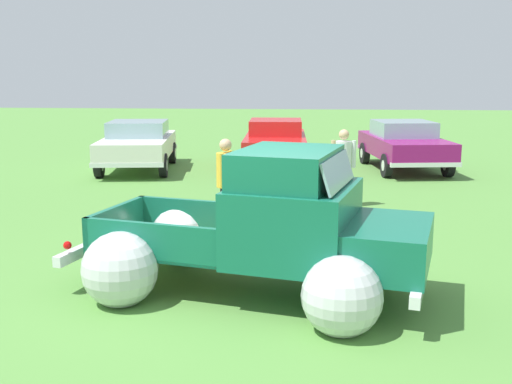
{
  "coord_description": "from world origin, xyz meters",
  "views": [
    {
      "loc": [
        0.8,
        -7.76,
        2.88
      ],
      "look_at": [
        0.0,
        1.5,
        1.05
      ],
      "focal_mm": 43.2,
      "sensor_mm": 36.0,
      "label": 1
    }
  ],
  "objects_px": {
    "vintage_pickup_truck": "(274,238)",
    "spectator_2": "(226,179)",
    "show_car_0": "(138,143)",
    "show_car_1": "(276,141)",
    "show_car_2": "(404,143)",
    "spectator_1": "(343,163)"
  },
  "relations": [
    {
      "from": "spectator_1",
      "to": "show_car_2",
      "type": "bearing_deg",
      "value": 161.32
    },
    {
      "from": "show_car_1",
      "to": "show_car_2",
      "type": "height_order",
      "value": "same"
    },
    {
      "from": "vintage_pickup_truck",
      "to": "show_car_2",
      "type": "relative_size",
      "value": 1.13
    },
    {
      "from": "spectator_2",
      "to": "show_car_0",
      "type": "bearing_deg",
      "value": -50.42
    },
    {
      "from": "spectator_2",
      "to": "show_car_2",
      "type": "bearing_deg",
      "value": -107.04
    },
    {
      "from": "show_car_0",
      "to": "show_car_1",
      "type": "distance_m",
      "value": 4.12
    },
    {
      "from": "spectator_2",
      "to": "spectator_1",
      "type": "bearing_deg",
      "value": -121.53
    },
    {
      "from": "vintage_pickup_truck",
      "to": "show_car_1",
      "type": "bearing_deg",
      "value": 106.78
    },
    {
      "from": "vintage_pickup_truck",
      "to": "spectator_1",
      "type": "xyz_separation_m",
      "value": [
        1.16,
        5.46,
        0.19
      ]
    },
    {
      "from": "show_car_1",
      "to": "spectator_2",
      "type": "bearing_deg",
      "value": -5.53
    },
    {
      "from": "vintage_pickup_truck",
      "to": "show_car_0",
      "type": "relative_size",
      "value": 1.12
    },
    {
      "from": "vintage_pickup_truck",
      "to": "spectator_2",
      "type": "bearing_deg",
      "value": 122.23
    },
    {
      "from": "show_car_2",
      "to": "show_car_0",
      "type": "bearing_deg",
      "value": -93.09
    },
    {
      "from": "vintage_pickup_truck",
      "to": "show_car_1",
      "type": "height_order",
      "value": "vintage_pickup_truck"
    },
    {
      "from": "show_car_1",
      "to": "spectator_2",
      "type": "distance_m",
      "value": 7.8
    },
    {
      "from": "show_car_2",
      "to": "spectator_1",
      "type": "distance_m",
      "value": 5.68
    },
    {
      "from": "show_car_1",
      "to": "spectator_1",
      "type": "xyz_separation_m",
      "value": [
        1.75,
        -5.48,
        0.17
      ]
    },
    {
      "from": "spectator_1",
      "to": "spectator_2",
      "type": "relative_size",
      "value": 0.98
    },
    {
      "from": "vintage_pickup_truck",
      "to": "spectator_2",
      "type": "distance_m",
      "value": 3.33
    },
    {
      "from": "show_car_0",
      "to": "spectator_2",
      "type": "relative_size",
      "value": 2.6
    },
    {
      "from": "show_car_0",
      "to": "spectator_1",
      "type": "xyz_separation_m",
      "value": [
        5.77,
        -4.59,
        0.17
      ]
    },
    {
      "from": "show_car_0",
      "to": "show_car_1",
      "type": "relative_size",
      "value": 1.03
    }
  ]
}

